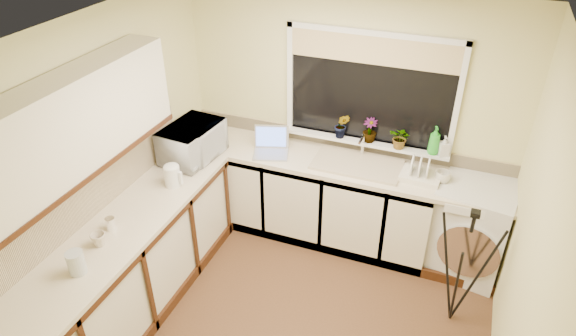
{
  "coord_description": "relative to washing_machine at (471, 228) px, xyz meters",
  "views": [
    {
      "loc": [
        1.03,
        -2.76,
        3.37
      ],
      "look_at": [
        -0.24,
        0.55,
        1.15
      ],
      "focal_mm": 31.31,
      "sensor_mm": 36.0,
      "label": 1
    }
  ],
  "objects": [
    {
      "name": "laptop",
      "position": [
        -1.95,
        -0.08,
        0.51
      ],
      "size": [
        0.4,
        0.37,
        0.25
      ],
      "rotation": [
        0.0,
        0.0,
        0.31
      ],
      "color": "#9C9BA2",
      "rests_on": "worktop_back"
    },
    {
      "name": "wall_left",
      "position": [
        -2.9,
        -1.22,
        0.77
      ],
      "size": [
        0.0,
        3.0,
        3.0
      ],
      "primitive_type": "plane",
      "rotation": [
        1.57,
        0.0,
        1.57
      ],
      "color": "beige",
      "rests_on": "ground"
    },
    {
      "name": "wall_back",
      "position": [
        -1.3,
        0.28,
        0.77
      ],
      "size": [
        3.2,
        0.0,
        3.2
      ],
      "primitive_type": "plane",
      "rotation": [
        1.57,
        0.0,
        0.0
      ],
      "color": "beige",
      "rests_on": "ground"
    },
    {
      "name": "base_cabinet_back",
      "position": [
        -1.63,
        -0.02,
        -0.03
      ],
      "size": [
        2.55,
        0.6,
        0.86
      ],
      "primitive_type": "cube",
      "color": "silver",
      "rests_on": "floor"
    },
    {
      "name": "cup_back",
      "position": [
        -0.33,
        -0.02,
        0.5
      ],
      "size": [
        0.18,
        0.18,
        0.11
      ],
      "primitive_type": "imported",
      "rotation": [
        0.0,
        0.0,
        0.37
      ],
      "color": "beige",
      "rests_on": "worktop_back"
    },
    {
      "name": "microwave",
      "position": [
        -2.6,
        -0.44,
        0.61
      ],
      "size": [
        0.46,
        0.64,
        0.34
      ],
      "primitive_type": "imported",
      "rotation": [
        0.0,
        0.0,
        1.48
      ],
      "color": "white",
      "rests_on": "worktop_left"
    },
    {
      "name": "base_cabinet_left",
      "position": [
        -2.6,
        -1.52,
        -0.03
      ],
      "size": [
        0.54,
        2.4,
        0.86
      ],
      "primitive_type": "cube",
      "color": "silver",
      "rests_on": "floor"
    },
    {
      "name": "soap_bottle_green",
      "position": [
        -0.46,
        0.19,
        0.73
      ],
      "size": [
        0.13,
        0.13,
        0.27
      ],
      "primitive_type": "imported",
      "rotation": [
        0.0,
        0.0,
        0.31
      ],
      "color": "green",
      "rests_on": "windowsill"
    },
    {
      "name": "window_blind",
      "position": [
        -1.1,
        0.24,
        1.47
      ],
      "size": [
        1.5,
        0.02,
        0.25
      ],
      "primitive_type": "cube",
      "color": "tan",
      "rests_on": "wall_back"
    },
    {
      "name": "worktop_back",
      "position": [
        -1.3,
        -0.02,
        0.42
      ],
      "size": [
        3.2,
        0.6,
        0.04
      ],
      "primitive_type": "cube",
      "color": "beige",
      "rests_on": "base_cabinet_back"
    },
    {
      "name": "splashback_left",
      "position": [
        -2.89,
        -1.52,
        0.67
      ],
      "size": [
        0.02,
        2.4,
        0.45
      ],
      "primitive_type": "cube",
      "color": "beige",
      "rests_on": "wall_left"
    },
    {
      "name": "faucet",
      "position": [
        -1.1,
        0.16,
        0.56
      ],
      "size": [
        0.03,
        0.03,
        0.24
      ],
      "primitive_type": "cylinder",
      "color": "silver",
      "rests_on": "worktop_back"
    },
    {
      "name": "plant_c",
      "position": [
        -1.06,
        0.2,
        0.71
      ],
      "size": [
        0.14,
        0.14,
        0.24
      ],
      "primitive_type": "imported",
      "rotation": [
        0.0,
        0.0,
        0.09
      ],
      "color": "#999999",
      "rests_on": "windowsill"
    },
    {
      "name": "steel_jar",
      "position": [
        -2.65,
        -1.62,
        0.49
      ],
      "size": [
        0.07,
        0.07,
        0.1
      ],
      "primitive_type": "cylinder",
      "color": "white",
      "rests_on": "worktop_left"
    },
    {
      "name": "washing_machine",
      "position": [
        0.0,
        0.0,
        0.0
      ],
      "size": [
        0.74,
        0.72,
        0.91
      ],
      "primitive_type": "cube",
      "rotation": [
        0.0,
        0.0,
        -0.17
      ],
      "color": "silver",
      "rests_on": "floor"
    },
    {
      "name": "plant_b",
      "position": [
        -1.32,
        0.18,
        0.72
      ],
      "size": [
        0.15,
        0.12,
        0.25
      ],
      "primitive_type": "imported",
      "rotation": [
        0.0,
        0.0,
        0.07
      ],
      "color": "#999999",
      "rests_on": "windowsill"
    },
    {
      "name": "worktop_left",
      "position": [
        -2.6,
        -1.52,
        0.42
      ],
      "size": [
        0.6,
        2.4,
        0.04
      ],
      "primitive_type": "cube",
      "color": "beige",
      "rests_on": "base_cabinet_left"
    },
    {
      "name": "sink",
      "position": [
        -1.1,
        -0.02,
        0.46
      ],
      "size": [
        0.82,
        0.46,
        0.03
      ],
      "primitive_type": "cube",
      "color": "tan",
      "rests_on": "worktop_back"
    },
    {
      "name": "windowsill",
      "position": [
        -1.1,
        0.21,
        0.58
      ],
      "size": [
        1.6,
        0.14,
        0.03
      ],
      "primitive_type": "cube",
      "color": "white",
      "rests_on": "wall_back"
    },
    {
      "name": "window_glass",
      "position": [
        -1.1,
        0.26,
        1.09
      ],
      "size": [
        1.5,
        0.02,
        1.0
      ],
      "primitive_type": "cube",
      "color": "black",
      "rests_on": "wall_back"
    },
    {
      "name": "ceiling",
      "position": [
        -1.3,
        -1.22,
        1.99
      ],
      "size": [
        3.2,
        3.2,
        0.0
      ],
      "primitive_type": "plane",
      "rotation": [
        3.14,
        0.0,
        0.0
      ],
      "color": "white",
      "rests_on": "ground"
    },
    {
      "name": "tripod",
      "position": [
        -0.04,
        -0.72,
        0.11
      ],
      "size": [
        0.73,
        0.73,
        1.14
      ],
      "primitive_type": null,
      "rotation": [
        0.0,
        0.0,
        0.39
      ],
      "color": "black",
      "rests_on": "floor"
    },
    {
      "name": "kettle",
      "position": [
        -2.53,
        -0.92,
        0.54
      ],
      "size": [
        0.14,
        0.14,
        0.19
      ],
      "primitive_type": "cylinder",
      "color": "white",
      "rests_on": "worktop_left"
    },
    {
      "name": "splashback_back",
      "position": [
        -1.3,
        0.27,
        0.51
      ],
      "size": [
        3.2,
        0.02,
        0.14
      ],
      "primitive_type": "cube",
      "color": "beige",
      "rests_on": "wall_back"
    },
    {
      "name": "upper_cabinet",
      "position": [
        -2.74,
        -1.67,
        1.34
      ],
      "size": [
        0.28,
        1.9,
        0.7
      ],
      "primitive_type": "cube",
      "color": "silver",
      "rests_on": "wall_left"
    },
    {
      "name": "dish_rack",
      "position": [
        -0.52,
        -0.04,
        0.47
      ],
      "size": [
        0.37,
        0.29,
        0.05
      ],
      "primitive_type": "cube",
      "rotation": [
        0.0,
        0.0,
        -0.07
      ],
      "color": "silver",
      "rests_on": "worktop_back"
    },
    {
      "name": "soap_bottle_clear",
      "position": [
        -0.37,
        0.19,
        0.69
      ],
      "size": [
        0.11,
        0.12,
        0.19
      ],
      "primitive_type": "imported",
      "rotation": [
        0.0,
        0.0,
        0.43
      ],
      "color": "#999999",
      "rests_on": "windowsill"
    },
    {
      "name": "floor",
      "position": [
        -1.3,
        -1.22,
        -0.46
      ],
      "size": [
        3.2,
        3.2,
        0.0
      ],
      "primitive_type": "plane",
      "color": "brown",
      "rests_on": "ground"
    },
    {
      "name": "wall_right",
      "position": [
        0.3,
        -1.22,
        0.77
      ],
      "size": [
        0.0,
        3.0,
        3.0
      ],
      "primitive_type": "plane",
      "rotation": [
        1.57,
        0.0,
        -1.57
      ],
      "color": "beige",
      "rests_on": "ground"
    },
    {
      "name": "plant_d",
      "position": [
        -0.76,
        0.18,
        0.7
      ],
      "size": [
        0.24,
        0.22,
        0.22
      ],
      "primitive_type": "imported",
      "rotation": [
        0.0,
        0.0,
        -0.32
      ],
      "color": "#999999",
      "rests_on": "windowsill"
    },
    {
      "name": "cup_left",
      "position": [
        -2.61,
        -1.81,
        0.5
      ],
      "size": [
        0.15,
        0.15,
        0.1
      ],
      "primitive_type": "imported",
      "rotation": [
        0.0,
        0.0,
        -0.39
      ],
      "color": "beige",
      "rests_on": "worktop_left"
    },
    {
      "name": "glass_jug",
      "position": [
        -2.56,
        -2.1,
        0.53
      ],
      "size": [
        0.12,
        0.12,
        0.17
      ],
      "primitive_type": "cylinder",
      "color": "#B6BCC1",
      "rests_on": "worktop_left"
    }
  ]
}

